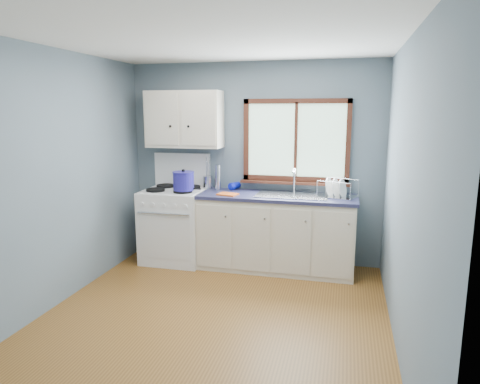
% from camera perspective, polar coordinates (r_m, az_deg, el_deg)
% --- Properties ---
extents(floor, '(3.20, 3.60, 0.02)m').
position_cam_1_polar(floor, '(4.12, -3.87, -16.98)').
color(floor, brown).
rests_on(floor, ground).
extents(ceiling, '(3.20, 3.60, 0.02)m').
position_cam_1_polar(ceiling, '(3.69, -4.40, 20.15)').
color(ceiling, white).
rests_on(ceiling, wall_back).
extents(wall_back, '(3.20, 0.02, 2.50)m').
position_cam_1_polar(wall_back, '(5.43, 1.81, 3.84)').
color(wall_back, slate).
rests_on(wall_back, ground).
extents(wall_front, '(3.20, 0.02, 2.50)m').
position_cam_1_polar(wall_front, '(2.11, -19.66, -8.01)').
color(wall_front, slate).
rests_on(wall_front, ground).
extents(wall_left, '(0.02, 3.60, 2.50)m').
position_cam_1_polar(wall_left, '(4.47, -24.16, 1.38)').
color(wall_left, slate).
rests_on(wall_left, ground).
extents(wall_right, '(0.02, 3.60, 2.50)m').
position_cam_1_polar(wall_right, '(3.56, 21.37, -0.61)').
color(wall_right, slate).
rests_on(wall_right, ground).
extents(gas_range, '(0.76, 0.69, 1.36)m').
position_cam_1_polar(gas_range, '(5.54, -8.65, -4.11)').
color(gas_range, white).
rests_on(gas_range, floor).
extents(base_cabinets, '(1.85, 0.60, 0.88)m').
position_cam_1_polar(base_cabinets, '(5.24, 4.83, -5.87)').
color(base_cabinets, beige).
rests_on(base_cabinets, floor).
extents(countertop, '(1.89, 0.64, 0.04)m').
position_cam_1_polar(countertop, '(5.12, 4.92, -0.60)').
color(countertop, '#1E1F3D').
rests_on(countertop, base_cabinets).
extents(sink, '(0.84, 0.46, 0.44)m').
position_cam_1_polar(sink, '(5.10, 6.91, -1.15)').
color(sink, silver).
rests_on(sink, countertop).
extents(window, '(1.36, 0.10, 1.03)m').
position_cam_1_polar(window, '(5.29, 7.44, 6.02)').
color(window, '#9EC6A8').
rests_on(window, wall_back).
extents(upper_cabinets, '(0.95, 0.35, 0.70)m').
position_cam_1_polar(upper_cabinets, '(5.46, -7.45, 9.58)').
color(upper_cabinets, beige).
rests_on(upper_cabinets, wall_back).
extents(skillet, '(0.34, 0.24, 0.04)m').
position_cam_1_polar(skillet, '(5.24, -7.45, 0.53)').
color(skillet, black).
rests_on(skillet, gas_range).
extents(stockpot, '(0.34, 0.34, 0.26)m').
position_cam_1_polar(stockpot, '(5.21, -7.54, 1.51)').
color(stockpot, navy).
rests_on(stockpot, gas_range).
extents(utensil_crock, '(0.16, 0.16, 0.41)m').
position_cam_1_polar(utensil_crock, '(5.52, -4.27, 1.34)').
color(utensil_crock, silver).
rests_on(utensil_crock, countertop).
extents(thermos, '(0.09, 0.09, 0.32)m').
position_cam_1_polar(thermos, '(5.41, -2.98, 1.97)').
color(thermos, silver).
rests_on(thermos, countertop).
extents(soap_bottle, '(0.12, 0.12, 0.24)m').
position_cam_1_polar(soap_bottle, '(5.36, -1.32, 1.50)').
color(soap_bottle, '#0B15A8').
rests_on(soap_bottle, countertop).
extents(dish_towel, '(0.26, 0.21, 0.02)m').
position_cam_1_polar(dish_towel, '(5.09, -1.66, -0.30)').
color(dish_towel, orange).
rests_on(dish_towel, countertop).
extents(dish_rack, '(0.49, 0.43, 0.22)m').
position_cam_1_polar(dish_rack, '(5.08, 12.78, -0.03)').
color(dish_rack, silver).
rests_on(dish_rack, countertop).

